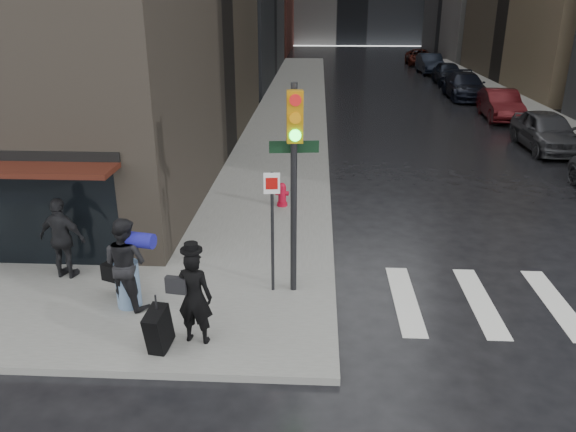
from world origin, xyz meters
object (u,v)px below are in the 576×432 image
fire_hydrant (282,196)px  parked_car_1 (546,131)px  parked_car_2 (500,104)px  man_jeans (126,263)px  traffic_light (292,164)px  man_greycoat (62,238)px  parked_car_3 (465,86)px  parked_car_6 (420,57)px  parked_car_4 (448,73)px  parked_car_5 (430,63)px  man_overcoat (187,302)px

fire_hydrant → parked_car_1: parked_car_1 is taller
parked_car_2 → man_jeans: bearing=-119.6°
traffic_light → fire_hydrant: size_ratio=6.05×
man_greycoat → traffic_light: (5.15, -0.44, 1.93)m
parked_car_3 → parked_car_6: parked_car_3 is taller
man_jeans → traffic_light: traffic_light is taller
parked_car_4 → parked_car_6: (0.05, 13.26, -0.09)m
parked_car_4 → parked_car_5: 6.63m
parked_car_1 → fire_hydrant: bearing=-143.0°
man_overcoat → parked_car_4: bearing=-100.0°
man_greycoat → parked_car_3: man_greycoat is taller
parked_car_6 → parked_car_2: bearing=-87.9°
parked_car_5 → parked_car_3: bearing=-91.7°
parked_car_1 → parked_car_3: parked_car_1 is taller
man_overcoat → man_greycoat: man_overcoat is taller
parked_car_3 → man_greycoat: bearing=-119.1°
man_greycoat → parked_car_2: (15.43, 19.58, -0.32)m
fire_hydrant → parked_car_1: (10.79, 8.01, 0.34)m
man_greycoat → traffic_light: traffic_light is taller
parked_car_2 → man_overcoat: bearing=-115.1°
man_overcoat → parked_car_3: (11.76, 28.69, -0.19)m
parked_car_2 → parked_car_5: parked_car_5 is taller
parked_car_2 → parked_car_5: size_ratio=0.94×
man_jeans → parked_car_6: (13.66, 47.31, -0.39)m
parked_car_1 → parked_car_2: bearing=90.1°
man_jeans → traffic_light: (3.32, 0.75, 1.90)m
man_overcoat → man_jeans: bearing=-31.0°
parked_car_6 → parked_car_5: bearing=-89.5°
parked_car_6 → traffic_light: bearing=-100.3°
parked_car_1 → parked_car_4: bearing=90.3°
man_jeans → traffic_light: size_ratio=0.43×
traffic_light → parked_car_4: size_ratio=0.93×
man_greycoat → parked_car_4: 36.30m
fire_hydrant → parked_car_1: size_ratio=0.15×
traffic_light → parked_car_5: traffic_light is taller
fire_hydrant → parked_car_4: parked_car_4 is taller
traffic_light → parked_car_6: traffic_light is taller
parked_car_6 → parked_car_3: bearing=-88.8°
man_jeans → fire_hydrant: 6.76m
parked_car_1 → parked_car_4: 19.90m
man_overcoat → parked_car_5: man_overcoat is taller
man_jeans → parked_car_3: 30.47m
parked_car_1 → parked_car_3: bearing=91.6°
man_greycoat → parked_car_3: bearing=-109.4°
parked_car_2 → parked_car_1: bearing=-86.7°
parked_car_2 → parked_car_4: size_ratio=0.99×
man_greycoat → fire_hydrant: 6.78m
fire_hydrant → parked_car_6: 42.59m
man_jeans → fire_hydrant: man_jeans is taller
parked_car_2 → parked_car_4: bearing=93.6°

